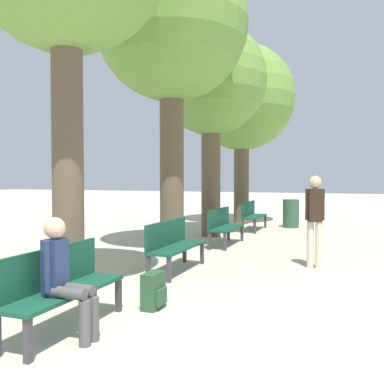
% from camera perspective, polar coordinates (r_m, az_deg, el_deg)
% --- Properties ---
extents(ground_plane, '(80.00, 80.00, 0.00)m').
position_cam_1_polar(ground_plane, '(3.72, 6.31, -23.33)').
color(ground_plane, beige).
extents(bench_row_0, '(0.44, 1.59, 0.85)m').
position_cam_1_polar(bench_row_0, '(4.74, -17.33, -11.50)').
color(bench_row_0, '#144733').
rests_on(bench_row_0, ground_plane).
extents(bench_row_1, '(0.44, 1.59, 0.85)m').
position_cam_1_polar(bench_row_1, '(7.27, -2.59, -6.68)').
color(bench_row_1, '#144733').
rests_on(bench_row_1, ground_plane).
extents(bench_row_2, '(0.44, 1.59, 0.85)m').
position_cam_1_polar(bench_row_2, '(10.04, 4.19, -4.27)').
color(bench_row_2, '#144733').
rests_on(bench_row_2, ground_plane).
extents(bench_row_3, '(0.44, 1.59, 0.85)m').
position_cam_1_polar(bench_row_3, '(12.91, 7.97, -2.88)').
color(bench_row_3, '#144733').
rests_on(bench_row_3, ground_plane).
extents(tree_row_1, '(3.20, 3.20, 6.38)m').
position_cam_1_polar(tree_row_1, '(9.53, -2.74, 21.02)').
color(tree_row_1, brown).
rests_on(tree_row_1, ground_plane).
extents(tree_row_2, '(2.96, 2.96, 5.67)m').
position_cam_1_polar(tree_row_2, '(11.74, 2.56, 14.40)').
color(tree_row_2, brown).
rests_on(tree_row_2, ground_plane).
extents(tree_row_3, '(3.57, 3.57, 6.07)m').
position_cam_1_polar(tree_row_3, '(14.88, 6.65, 12.24)').
color(tree_row_3, brown).
rests_on(tree_row_3, ground_plane).
extents(person_seated, '(0.55, 0.31, 1.20)m').
position_cam_1_polar(person_seated, '(4.42, -16.67, -10.51)').
color(person_seated, '#4C4C4C').
rests_on(person_seated, ground_plane).
extents(backpack, '(0.22, 0.35, 0.44)m').
position_cam_1_polar(backpack, '(5.32, -5.13, -12.99)').
color(backpack, '#284C2D').
rests_on(backpack, ground_plane).
extents(pedestrian_near, '(0.33, 0.25, 1.61)m').
position_cam_1_polar(pedestrian_near, '(7.75, 16.05, -3.00)').
color(pedestrian_near, beige).
rests_on(pedestrian_near, ground_plane).
extents(trash_bin, '(0.50, 0.50, 0.88)m').
position_cam_1_polar(trash_bin, '(13.81, 13.05, -2.81)').
color(trash_bin, '#2D5138').
rests_on(trash_bin, ground_plane).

